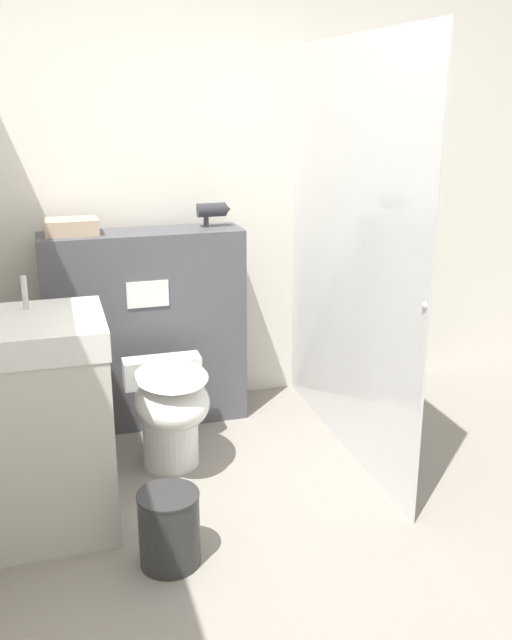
# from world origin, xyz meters

# --- Properties ---
(ground_plane) EXTENTS (12.00, 12.00, 0.00)m
(ground_plane) POSITION_xyz_m (0.00, 0.00, 0.00)
(ground_plane) COLOR gray
(wall_back) EXTENTS (8.00, 0.06, 2.50)m
(wall_back) POSITION_xyz_m (0.00, 1.88, 1.25)
(wall_back) COLOR silver
(wall_back) RESTS_ON ground_plane
(partition_panel) EXTENTS (1.08, 0.30, 1.09)m
(partition_panel) POSITION_xyz_m (-0.47, 1.62, 0.55)
(partition_panel) COLOR #4C4C51
(partition_panel) RESTS_ON ground_plane
(shower_glass) EXTENTS (0.04, 1.61, 2.06)m
(shower_glass) POSITION_xyz_m (0.47, 1.04, 1.03)
(shower_glass) COLOR silver
(shower_glass) RESTS_ON ground_plane
(toilet) EXTENTS (0.40, 0.58, 0.52)m
(toilet) POSITION_xyz_m (-0.45, 1.04, 0.32)
(toilet) COLOR white
(toilet) RESTS_ON ground_plane
(sink_vanity) EXTENTS (0.61, 0.54, 1.08)m
(sink_vanity) POSITION_xyz_m (-1.06, 0.70, 0.47)
(sink_vanity) COLOR beige
(sink_vanity) RESTS_ON ground_plane
(hair_drier) EXTENTS (0.19, 0.08, 0.13)m
(hair_drier) POSITION_xyz_m (-0.07, 1.64, 1.18)
(hair_drier) COLOR #2D2D33
(hair_drier) RESTS_ON partition_panel
(folded_towel) EXTENTS (0.27, 0.19, 0.08)m
(folded_towel) POSITION_xyz_m (-0.83, 1.63, 1.13)
(folded_towel) COLOR tan
(folded_towel) RESTS_ON partition_panel
(waste_bin) EXTENTS (0.25, 0.25, 0.31)m
(waste_bin) POSITION_xyz_m (-0.59, 0.28, 0.16)
(waste_bin) COLOR #2D2D2D
(waste_bin) RESTS_ON ground_plane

